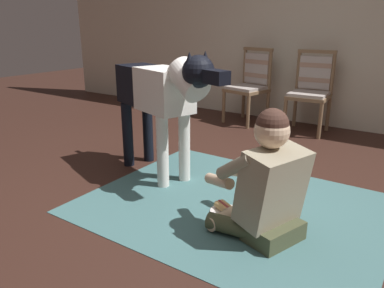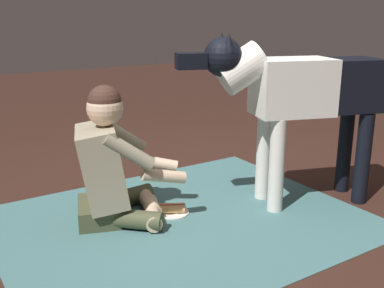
% 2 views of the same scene
% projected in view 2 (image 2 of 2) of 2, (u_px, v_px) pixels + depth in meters
% --- Properties ---
extents(ground_plane, '(15.52, 15.52, 0.00)m').
position_uv_depth(ground_plane, '(214.00, 210.00, 2.92)').
color(ground_plane, '#382019').
extents(area_rug, '(2.11, 1.69, 0.01)m').
position_uv_depth(area_rug, '(182.00, 220.00, 2.77)').
color(area_rug, '#447072').
rests_on(area_rug, ground).
extents(person_sitting_on_floor, '(0.70, 0.60, 0.82)m').
position_uv_depth(person_sitting_on_floor, '(111.00, 167.00, 2.70)').
color(person_sitting_on_floor, '#494D33').
rests_on(person_sitting_on_floor, ground).
extents(large_dog, '(1.42, 0.62, 1.10)m').
position_uv_depth(large_dog, '(300.00, 93.00, 2.86)').
color(large_dog, white).
rests_on(large_dog, ground).
extents(hot_dog_on_plate, '(0.21, 0.21, 0.06)m').
position_uv_depth(hot_dog_on_plate, '(172.00, 210.00, 2.87)').
color(hot_dog_on_plate, white).
rests_on(hot_dog_on_plate, ground).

